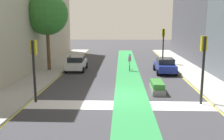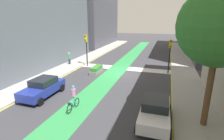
{
  "view_description": "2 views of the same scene",
  "coord_description": "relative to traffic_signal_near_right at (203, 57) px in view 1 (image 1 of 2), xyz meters",
  "views": [
    {
      "loc": [
        0.11,
        -17.59,
        5.24
      ],
      "look_at": [
        -0.58,
        0.72,
        1.78
      ],
      "focal_mm": 40.81,
      "sensor_mm": 36.0,
      "label": 1
    },
    {
      "loc": [
        -5.2,
        20.18,
        6.48
      ],
      "look_at": [
        0.06,
        3.53,
        1.31
      ],
      "focal_mm": 28.07,
      "sensor_mm": 36.0,
      "label": 2
    }
  ],
  "objects": [
    {
      "name": "street_tree_near",
      "position": [
        -13.06,
        10.81,
        3.0
      ],
      "size": [
        4.45,
        4.45,
        8.17
      ],
      "color": "brown",
      "rests_on": "sidewalk_left"
    },
    {
      "name": "traffic_signal_near_right",
      "position": [
        0.0,
        0.0,
        0.0
      ],
      "size": [
        0.35,
        0.52,
        4.38
      ],
      "color": "black",
      "rests_on": "ground_plane"
    },
    {
      "name": "crosswalk_band",
      "position": [
        -5.3,
        -0.61,
        -3.06
      ],
      "size": [
        12.0,
        1.8,
        0.01
      ],
      "primitive_type": "cube",
      "color": "silver",
      "rests_on": "ground_plane"
    },
    {
      "name": "traffic_signal_near_left",
      "position": [
        -10.88,
        -0.02,
        -0.18
      ],
      "size": [
        0.35,
        0.52,
        4.1
      ],
      "color": "black",
      "rests_on": "ground_plane"
    },
    {
      "name": "car_blue_right_far",
      "position": [
        -0.66,
        10.09,
        -2.27
      ],
      "size": [
        2.03,
        4.21,
        1.57
      ],
      "color": "navy",
      "rests_on": "ground_plane"
    },
    {
      "name": "ground_plane",
      "position": [
        -5.3,
        1.39,
        -3.07
      ],
      "size": [
        120.0,
        120.0,
        0.0
      ],
      "primitive_type": "plane",
      "color": "#38383D"
    },
    {
      "name": "curb_stripe_left",
      "position": [
        -11.3,
        1.39,
        -3.06
      ],
      "size": [
        0.16,
        60.0,
        0.01
      ],
      "primitive_type": "cube",
      "color": "yellow",
      "rests_on": "ground_plane"
    },
    {
      "name": "sidewalk_left",
      "position": [
        -12.8,
        1.39,
        -2.99
      ],
      "size": [
        3.0,
        60.0,
        0.15
      ],
      "primitive_type": "cube",
      "color": "#9E9E99",
      "rests_on": "ground_plane"
    },
    {
      "name": "median_planter",
      "position": [
        -2.49,
        2.54,
        -2.66
      ],
      "size": [
        0.93,
        2.43,
        0.85
      ],
      "color": "slate",
      "rests_on": "ground_plane"
    },
    {
      "name": "traffic_signal_far_right",
      "position": [
        -0.02,
        15.74,
        0.03
      ],
      "size": [
        0.35,
        0.52,
        4.43
      ],
      "color": "black",
      "rests_on": "ground_plane"
    },
    {
      "name": "cyclist_in_lane",
      "position": [
        -4.3,
        11.31,
        -2.1
      ],
      "size": [
        0.32,
        1.73,
        1.86
      ],
      "color": "black",
      "rests_on": "ground_plane"
    },
    {
      "name": "curb_stripe_right",
      "position": [
        0.7,
        1.39,
        -3.06
      ],
      "size": [
        0.16,
        60.0,
        0.01
      ],
      "primitive_type": "cube",
      "color": "yellow",
      "rests_on": "ground_plane"
    },
    {
      "name": "bike_lane_paint",
      "position": [
        -4.49,
        1.39,
        -3.06
      ],
      "size": [
        2.4,
        60.0,
        0.01
      ],
      "primitive_type": "cube",
      "color": "#2D8C47",
      "rests_on": "ground_plane"
    },
    {
      "name": "car_white_left_far",
      "position": [
        -10.12,
        11.21,
        -2.27
      ],
      "size": [
        2.05,
        4.21,
        1.57
      ],
      "color": "silver",
      "rests_on": "ground_plane"
    }
  ]
}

